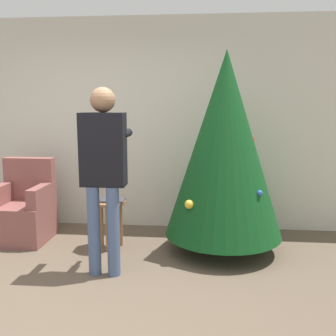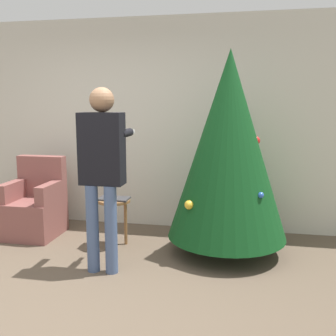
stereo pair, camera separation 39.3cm
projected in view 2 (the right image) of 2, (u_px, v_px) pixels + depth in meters
name	position (u px, v px, depth m)	size (l,w,h in m)	color
ground_plane	(59.00, 304.00, 3.24)	(14.00, 14.00, 0.00)	brown
wall_back	(133.00, 124.00, 5.17)	(8.00, 0.06, 2.70)	beige
christmas_tree	(228.00, 146.00, 4.15)	(1.28, 1.28, 2.18)	brown
armchair	(35.00, 207.00, 4.87)	(0.61, 0.64, 0.97)	brown
person_standing	(102.00, 163.00, 3.73)	(0.43, 0.57, 1.78)	#475B84
side_stool	(114.00, 208.00, 4.48)	(0.37, 0.37, 0.55)	olive
laptop	(114.00, 199.00, 4.46)	(0.34, 0.21, 0.02)	#38383D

